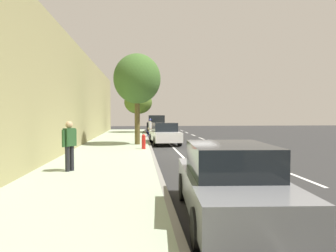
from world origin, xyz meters
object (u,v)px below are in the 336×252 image
street_tree_near_cyclist (138,103)px  pedestrian_on_phone (69,143)px  parked_suv_tan_nearest (156,124)px  parked_sedan_grey_mid (230,182)px  bicycle_at_curb (153,134)px  street_tree_mid_block (137,79)px  parked_sedan_white_second (165,134)px  fire_hydrant (144,142)px  cyclist_with_backpack (150,126)px

street_tree_near_cyclist → pedestrian_on_phone: (2.28, 22.71, -2.25)m
street_tree_near_cyclist → pedestrian_on_phone: street_tree_near_cyclist is taller
street_tree_near_cyclist → parked_suv_tan_nearest: bearing=175.1°
parked_sedan_grey_mid → bicycle_at_curb: size_ratio=2.58×
parked_suv_tan_nearest → street_tree_mid_block: bearing=81.7°
parked_suv_tan_nearest → street_tree_mid_block: (1.93, 13.28, 3.36)m
parked_sedan_white_second → fire_hydrant: bearing=69.0°
pedestrian_on_phone → fire_hydrant: size_ratio=2.07×
street_tree_near_cyclist → street_tree_mid_block: (0.00, 13.44, 1.02)m
cyclist_with_backpack → parked_sedan_white_second: bearing=98.2°
parked_sedan_white_second → street_tree_mid_block: 4.27m
pedestrian_on_phone → bicycle_at_curb: bearing=-102.6°
cyclist_with_backpack → street_tree_near_cyclist: bearing=-80.7°
street_tree_mid_block → pedestrian_on_phone: 10.09m
pedestrian_on_phone → parked_sedan_white_second: bearing=-111.7°
cyclist_with_backpack → street_tree_mid_block: 7.87m
street_tree_near_cyclist → fire_hydrant: size_ratio=5.38×
parked_suv_tan_nearest → fire_hydrant: parked_suv_tan_nearest is taller
parked_sedan_white_second → fire_hydrant: (1.51, 3.94, -0.19)m
parked_sedan_white_second → cyclist_with_backpack: size_ratio=2.62×
parked_sedan_grey_mid → bicycle_at_curb: (0.70, -20.74, -0.36)m
parked_sedan_grey_mid → cyclist_with_backpack: 21.22m
bicycle_at_curb → pedestrian_on_phone: size_ratio=1.00×
bicycle_at_curb → street_tree_mid_block: street_tree_mid_block is taller
cyclist_with_backpack → street_tree_mid_block: street_tree_mid_block is taller
parked_sedan_grey_mid → street_tree_mid_block: (1.97, -14.15, 3.64)m
parked_suv_tan_nearest → street_tree_near_cyclist: street_tree_near_cyclist is taller
bicycle_at_curb → fire_hydrant: bearing=84.5°
cyclist_with_backpack → fire_hydrant: size_ratio=2.05×
cyclist_with_backpack → fire_hydrant: bearing=86.1°
parked_sedan_grey_mid → cyclist_with_backpack: cyclist_with_backpack is taller
bicycle_at_curb → cyclist_with_backpack: 0.83m
parked_sedan_white_second → pedestrian_on_phone: size_ratio=2.59×
bicycle_at_curb → cyclist_with_backpack: size_ratio=1.01×
cyclist_with_backpack → pedestrian_on_phone: pedestrian_on_phone is taller
street_tree_mid_block → pedestrian_on_phone: street_tree_mid_block is taller
cyclist_with_backpack → street_tree_near_cyclist: 6.89m
parked_sedan_white_second → pedestrian_on_phone: bearing=68.3°
fire_hydrant → street_tree_mid_block: bearing=-82.2°
street_tree_near_cyclist → fire_hydrant: bearing=91.3°
parked_sedan_grey_mid → fire_hydrant: (1.59, -11.42, -0.19)m
street_tree_near_cyclist → street_tree_mid_block: size_ratio=0.76×
cyclist_with_backpack → fire_hydrant: 9.82m
parked_sedan_grey_mid → fire_hydrant: bearing=-82.1°
parked_suv_tan_nearest → cyclist_with_backpack: (0.89, 6.23, 0.02)m
bicycle_at_curb → parked_suv_tan_nearest: bearing=-95.7°
parked_sedan_grey_mid → fire_hydrant: 11.53m
street_tree_near_cyclist → pedestrian_on_phone: 22.94m
parked_sedan_white_second → parked_suv_tan_nearest: bearing=-90.2°
parked_sedan_white_second → bicycle_at_curb: (0.62, -5.39, -0.36)m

